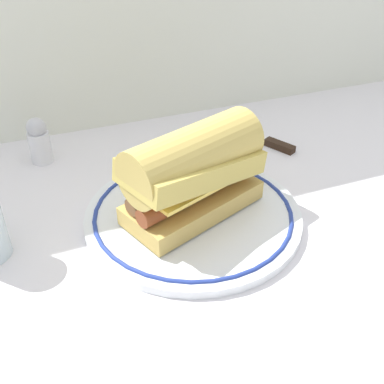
% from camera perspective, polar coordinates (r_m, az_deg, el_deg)
% --- Properties ---
extents(ground_plane, '(1.50, 1.50, 0.00)m').
position_cam_1_polar(ground_plane, '(0.64, -0.35, -2.60)').
color(ground_plane, silver).
extents(plate, '(0.29, 0.29, 0.01)m').
position_cam_1_polar(plate, '(0.62, -0.00, -2.82)').
color(plate, white).
rests_on(plate, ground_plane).
extents(sausage_sandwich, '(0.21, 0.15, 0.12)m').
position_cam_1_polar(sausage_sandwich, '(0.58, -0.00, 2.65)').
color(sausage_sandwich, tan).
rests_on(sausage_sandwich, plate).
extents(salt_shaker, '(0.03, 0.03, 0.08)m').
position_cam_1_polar(salt_shaker, '(0.78, -18.59, 6.09)').
color(salt_shaker, white).
rests_on(salt_shaker, ground_plane).
extents(butter_knife, '(0.08, 0.13, 0.01)m').
position_cam_1_polar(butter_knife, '(0.82, 9.20, 6.29)').
color(butter_knife, silver).
rests_on(butter_knife, ground_plane).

